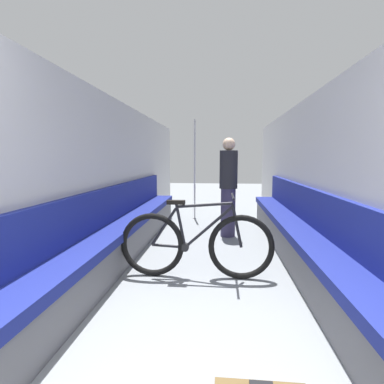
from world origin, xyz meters
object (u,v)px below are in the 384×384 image
Objects in this scene: bicycle at (196,244)px; passenger_standing at (228,186)px; bench_seat_row_left at (124,232)px; grab_pole_near at (195,171)px; bench_seat_row_right at (297,236)px.

passenger_standing is at bearing 94.54° from bicycle.
bicycle is 1.03× the size of passenger_standing.
bench_seat_row_left is 2.77m from grab_pole_near.
bench_seat_row_left is 3.20× the size of passenger_standing.
bicycle is 0.80× the size of grab_pole_near.
grab_pole_near is (-0.30, 3.25, 0.67)m from bicycle.
passenger_standing reaches higher than bench_seat_row_left.
bench_seat_row_left is at bearing -165.66° from passenger_standing.
bench_seat_row_left is at bearing 180.00° from bench_seat_row_right.
bench_seat_row_right is at bearing -76.52° from passenger_standing.
bench_seat_row_right reaches higher than bicycle.
bench_seat_row_left is 3.11× the size of bicycle.
grab_pole_near is 1.60m from passenger_standing.
bench_seat_row_right is at bearing 0.00° from bench_seat_row_left.
bench_seat_row_right is 1.44m from bicycle.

